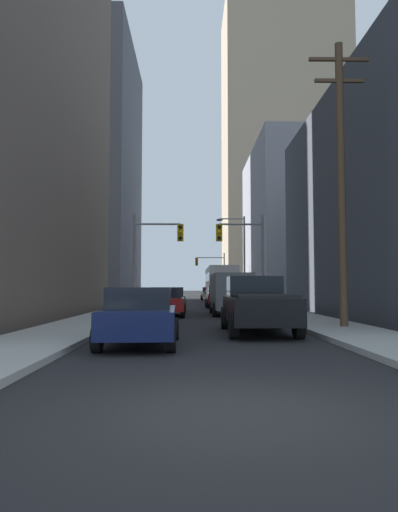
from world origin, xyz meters
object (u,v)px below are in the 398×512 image
(traffic_signal_near_left, at_px, (155,247))
(traffic_signal_far_right, at_px, (212,268))
(pickup_truck_black, at_px, (257,305))
(sedan_red, at_px, (167,302))
(sedan_green, at_px, (171,299))
(sedan_navy, at_px, (140,316))
(sedan_beige, at_px, (209,293))
(city_bus, at_px, (220,283))
(traffic_signal_near_right, at_px, (243,247))
(sedan_maroon, at_px, (219,297))
(cargo_van_grey, at_px, (230,291))

(traffic_signal_near_left, relative_size, traffic_signal_far_right, 1.00)
(pickup_truck_black, distance_m, traffic_signal_far_right, 46.15)
(sedan_red, xyz_separation_m, traffic_signal_near_left, (-0.90, 3.99, 3.24))
(pickup_truck_black, xyz_separation_m, sedan_green, (-3.50, 15.28, -0.16))
(sedan_navy, relative_size, sedan_beige, 1.00)
(city_bus, distance_m, traffic_signal_near_right, 16.83)
(sedan_green, xyz_separation_m, traffic_signal_near_left, (-0.87, -2.20, 3.24))
(sedan_green, xyz_separation_m, traffic_signal_near_right, (4.49, -2.20, 3.23))
(city_bus, distance_m, sedan_green, 15.12)
(traffic_signal_near_left, height_order, traffic_signal_near_right, same)
(sedan_green, distance_m, traffic_signal_near_right, 5.95)
(pickup_truck_black, xyz_separation_m, sedan_maroon, (-0.12, 19.41, -0.16))
(sedan_beige, distance_m, traffic_signal_near_right, 28.00)
(sedan_red, bearing_deg, sedan_beige, 83.75)
(pickup_truck_black, distance_m, sedan_beige, 40.88)
(sedan_beige, bearing_deg, sedan_navy, -94.58)
(cargo_van_grey, xyz_separation_m, traffic_signal_far_right, (0.57, 35.74, 2.76))
(pickup_truck_black, distance_m, traffic_signal_near_right, 13.47)
(traffic_signal_far_right, bearing_deg, sedan_navy, -94.74)
(city_bus, distance_m, sedan_red, 21.12)
(pickup_truck_black, distance_m, sedan_red, 9.74)
(sedan_maroon, relative_size, traffic_signal_far_right, 0.70)
(pickup_truck_black, bearing_deg, traffic_signal_far_right, 89.32)
(traffic_signal_near_left, xyz_separation_m, traffic_signal_far_right, (4.92, 32.96, 0.04))
(traffic_signal_near_left, bearing_deg, sedan_beige, 81.05)
(city_bus, height_order, sedan_maroon, city_bus)
(sedan_navy, relative_size, sedan_red, 1.00)
(sedan_green, height_order, traffic_signal_near_right, traffic_signal_near_right)
(traffic_signal_near_right, bearing_deg, city_bus, 91.14)
(pickup_truck_black, bearing_deg, traffic_signal_near_right, 85.69)
(traffic_signal_near_right, bearing_deg, sedan_navy, -105.40)
(sedan_red, relative_size, traffic_signal_far_right, 0.71)
(sedan_green, height_order, traffic_signal_far_right, traffic_signal_far_right)
(city_bus, xyz_separation_m, sedan_beige, (-0.65, 11.10, -1.16))
(cargo_van_grey, height_order, sedan_red, cargo_van_grey)
(sedan_maroon, height_order, sedan_beige, same)
(traffic_signal_near_left, bearing_deg, sedan_red, -77.29)
(cargo_van_grey, xyz_separation_m, sedan_red, (-3.46, -1.21, -0.52))
(sedan_green, bearing_deg, sedan_beige, 82.20)
(traffic_signal_near_left, distance_m, traffic_signal_far_right, 33.33)
(sedan_beige, bearing_deg, sedan_green, -97.80)
(pickup_truck_black, xyz_separation_m, sedan_red, (-3.48, 9.10, -0.16))
(cargo_van_grey, height_order, sedan_maroon, cargo_van_grey)
(sedan_green, bearing_deg, cargo_van_grey, -55.05)
(cargo_van_grey, xyz_separation_m, sedan_navy, (-3.52, -13.67, -0.52))
(sedan_navy, xyz_separation_m, sedan_beige, (3.55, 44.25, 0.00))
(city_bus, bearing_deg, pickup_truck_black, -91.26)
(cargo_van_grey, distance_m, sedan_beige, 30.58)
(sedan_green, distance_m, sedan_beige, 25.83)
(sedan_green, xyz_separation_m, sedan_beige, (3.51, 25.60, 0.00))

